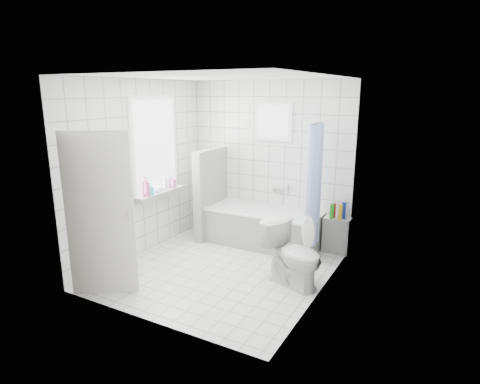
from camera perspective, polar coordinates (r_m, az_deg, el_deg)
The scene contains 19 objects.
ground at distance 5.74m, azimuth -2.52°, elevation -10.88°, with size 3.00×3.00×0.00m, color white.
ceiling at distance 5.20m, azimuth -2.84°, elevation 16.05°, with size 3.00×3.00×0.00m, color white.
wall_back at distance 6.62m, azimuth 4.09°, elevation 4.34°, with size 2.80×0.02×2.60m, color white.
wall_front at distance 4.15m, azimuth -13.46°, elevation -2.01°, with size 2.80×0.02×2.60m, color white.
wall_left at distance 6.15m, azimuth -13.92°, elevation 3.19°, with size 0.02×3.00×2.60m, color white.
wall_right at distance 4.76m, azimuth 11.90°, elevation 0.16°, with size 0.02×3.00×2.60m, color white.
window_left at distance 6.29m, azimuth -11.93°, elevation 6.31°, with size 0.01×0.90×1.40m, color white.
window_back at distance 6.46m, azimuth 4.84°, elevation 9.89°, with size 0.50×0.01×0.50m, color white.
window_sill at distance 6.40m, azimuth -11.29°, elevation -0.27°, with size 0.18×1.02×0.08m, color white.
door at distance 5.02m, azimuth -19.29°, elevation -3.19°, with size 0.04×0.80×2.00m, color silver.
bathtub at distance 6.50m, azimuth 3.40°, elevation -5.04°, with size 1.81×0.77×0.58m.
partition_wall at distance 6.78m, azimuth -4.16°, elevation -0.19°, with size 0.15×0.85×1.50m, color white.
tiled_ledge at distance 6.38m, azimuth 13.59°, elevation -5.97°, with size 0.40×0.24×0.55m, color white.
toilet at distance 5.20m, azimuth 7.64°, elevation -8.76°, with size 0.46×0.81×0.82m, color white.
curtain_rod at distance 5.83m, azimuth 11.18°, elevation 9.70°, with size 0.02×0.02×0.80m, color silver.
shower_curtain at distance 5.84m, azimuth 10.37°, elevation 0.80°, with size 0.14×0.48×1.78m, color #537CF4, non-canonical shape.
tub_faucet at distance 6.60m, azimuth 5.50°, elevation 0.27°, with size 0.18×0.06×0.06m, color silver.
sill_bottles at distance 6.31m, azimuth -11.65°, elevation 0.99°, with size 0.15×0.74×0.30m.
ledge_bottles at distance 6.22m, azimuth 13.71°, elevation -2.65°, with size 0.22×0.19×0.26m.
Camera 1 is at (2.70, -4.44, 2.43)m, focal length 30.00 mm.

